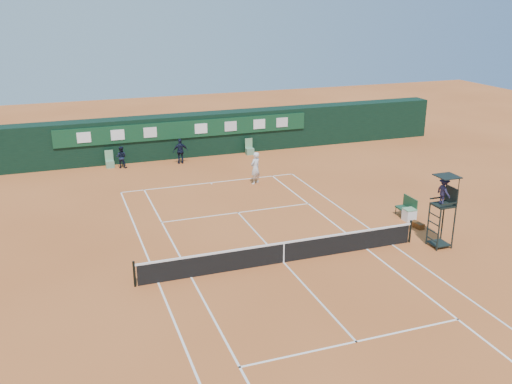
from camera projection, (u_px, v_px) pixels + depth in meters
ground at (283, 262)px, 24.79m from camera, size 90.00×90.00×0.00m
court_lines at (283, 262)px, 24.79m from camera, size 11.05×23.85×0.01m
tennis_net at (284, 252)px, 24.63m from camera, size 12.90×0.10×1.10m
back_wall at (185, 135)px, 40.98m from camera, size 40.00×1.65×3.00m
linesman_chair_left at (110, 163)px, 38.49m from camera, size 0.55×0.50×1.15m
linesman_chair_right at (250, 150)px, 41.69m from camera, size 0.55×0.50×1.15m
umpire_chair at (444, 196)px, 25.59m from camera, size 0.96×0.95×3.42m
player_bench at (408, 207)px, 29.68m from camera, size 0.55×1.20×1.10m
tennis_bag at (417, 225)px, 28.49m from camera, size 0.41×0.76×0.27m
cooler at (409, 215)px, 29.32m from camera, size 0.57×0.57×0.65m
tennis_ball at (275, 208)px, 30.99m from camera, size 0.07×0.07×0.07m
player at (255, 168)px, 34.88m from camera, size 0.87×0.78×2.01m
ball_kid_left at (121, 157)px, 38.25m from camera, size 0.88×0.79×1.49m
ball_kid_right at (180, 151)px, 39.17m from camera, size 1.05×0.46×1.77m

